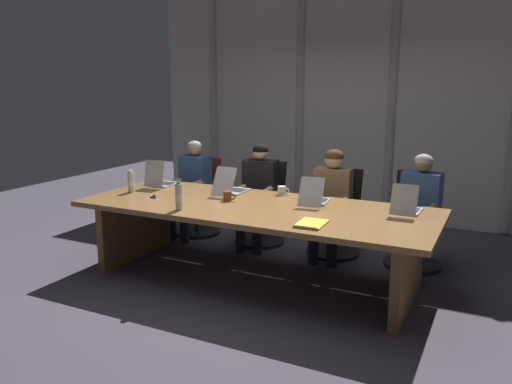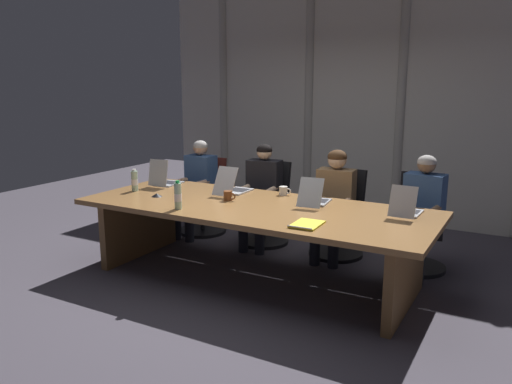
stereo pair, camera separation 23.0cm
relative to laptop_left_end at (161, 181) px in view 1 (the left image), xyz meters
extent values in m
plane|color=#47424C|center=(1.36, -0.34, -0.80)|extent=(11.63, 11.63, 0.00)
cube|color=olive|center=(1.36, -0.34, -0.08)|extent=(3.40, 1.33, 0.05)
cube|color=black|center=(1.36, -0.34, -0.15)|extent=(2.89, 0.10, 0.06)
cube|color=brown|center=(-0.10, -0.34, -0.46)|extent=(0.08, 1.13, 0.69)
cube|color=brown|center=(2.81, -0.34, -0.46)|extent=(0.08, 1.13, 0.69)
cube|color=beige|center=(1.36, 2.44, 0.78)|extent=(5.82, 0.10, 3.17)
cylinder|color=#A39E96|center=(-0.73, 2.39, 0.78)|extent=(0.12, 0.12, 3.11)
cylinder|color=#A39E96|center=(0.72, 2.39, 0.78)|extent=(0.12, 0.12, 3.11)
cylinder|color=#A39E96|center=(2.03, 2.39, 0.78)|extent=(0.12, 0.12, 3.11)
cube|color=#A8ADB7|center=(0.00, 0.06, -0.05)|extent=(0.26, 0.33, 0.02)
cube|color=black|center=(0.00, 0.08, -0.04)|extent=(0.21, 0.18, 0.00)
cube|color=#A8ADB7|center=(0.01, -0.13, 0.10)|extent=(0.24, 0.08, 0.29)
cube|color=black|center=(0.01, -0.12, 0.11)|extent=(0.22, 0.07, 0.26)
cube|color=#BCBCC1|center=(0.90, 0.10, -0.05)|extent=(0.23, 0.34, 0.02)
cube|color=black|center=(0.90, 0.12, -0.04)|extent=(0.20, 0.19, 0.00)
cube|color=#BCBCC1|center=(0.90, -0.15, 0.10)|extent=(0.23, 0.16, 0.28)
cube|color=black|center=(0.90, -0.14, 0.10)|extent=(0.21, 0.14, 0.25)
cube|color=#A8ADB7|center=(1.84, 0.05, -0.05)|extent=(0.26, 0.33, 0.02)
cube|color=black|center=(1.83, 0.07, -0.04)|extent=(0.21, 0.19, 0.00)
cube|color=#A8ADB7|center=(1.86, -0.18, 0.09)|extent=(0.24, 0.17, 0.26)
cube|color=black|center=(1.86, -0.17, 0.09)|extent=(0.22, 0.15, 0.23)
cube|color=#BCBCC1|center=(2.71, 0.05, -0.05)|extent=(0.23, 0.30, 0.02)
cube|color=black|center=(2.71, 0.08, -0.04)|extent=(0.20, 0.17, 0.00)
cube|color=#BCBCC1|center=(2.70, -0.14, 0.09)|extent=(0.23, 0.11, 0.27)
cube|color=black|center=(2.70, -0.14, 0.09)|extent=(0.21, 0.09, 0.24)
cube|color=#511E19|center=(0.00, 0.71, -0.37)|extent=(0.50, 0.50, 0.08)
cube|color=#511E19|center=(-0.01, 0.93, -0.09)|extent=(0.44, 0.14, 0.48)
cylinder|color=#262628|center=(0.00, 0.71, -0.59)|extent=(0.05, 0.05, 0.35)
cylinder|color=black|center=(0.00, 0.71, -0.78)|extent=(0.60, 0.60, 0.04)
cube|color=black|center=(0.89, 0.71, -0.37)|extent=(0.52, 0.52, 0.08)
cube|color=black|center=(0.91, 0.93, -0.08)|extent=(0.44, 0.16, 0.50)
cylinder|color=#262628|center=(0.89, 0.71, -0.59)|extent=(0.05, 0.05, 0.35)
cylinder|color=black|center=(0.89, 0.71, -0.78)|extent=(0.60, 0.60, 0.04)
cube|color=black|center=(1.81, 0.71, -0.37)|extent=(0.54, 0.54, 0.08)
cube|color=black|center=(1.83, 0.93, -0.09)|extent=(0.44, 0.17, 0.48)
cylinder|color=#262628|center=(1.81, 0.71, -0.59)|extent=(0.05, 0.05, 0.35)
cylinder|color=black|center=(1.81, 0.71, -0.78)|extent=(0.60, 0.60, 0.04)
cube|color=black|center=(2.68, 0.71, -0.37)|extent=(0.55, 0.55, 0.08)
cube|color=black|center=(2.65, 0.93, -0.08)|extent=(0.45, 0.18, 0.51)
cylinder|color=#262628|center=(2.68, 0.71, -0.59)|extent=(0.05, 0.05, 0.35)
cylinder|color=black|center=(2.68, 0.71, -0.78)|extent=(0.60, 0.60, 0.04)
cube|color=#335184|center=(0.01, 0.69, -0.07)|extent=(0.37, 0.24, 0.53)
sphere|color=tan|center=(0.01, 0.69, 0.29)|extent=(0.18, 0.18, 0.18)
ellipsoid|color=#B2ADA8|center=(0.01, 0.69, 0.32)|extent=(0.18, 0.18, 0.14)
cylinder|color=#335184|center=(0.16, 0.68, 0.01)|extent=(0.08, 0.14, 0.27)
cylinder|color=tan|center=(0.15, 0.47, -0.11)|extent=(0.08, 0.30, 0.06)
cylinder|color=#335184|center=(-0.14, 0.70, 0.01)|extent=(0.08, 0.14, 0.27)
cylinder|color=tan|center=(-0.15, 0.49, -0.11)|extent=(0.08, 0.30, 0.06)
cylinder|color=#262833|center=(0.10, 0.49, -0.36)|extent=(0.15, 0.41, 0.13)
cylinder|color=#262833|center=(0.09, 0.31, -0.58)|extent=(0.11, 0.11, 0.45)
cylinder|color=#262833|center=(-0.10, 0.50, -0.36)|extent=(0.15, 0.41, 0.13)
cylinder|color=#262833|center=(-0.11, 0.32, -0.58)|extent=(0.11, 0.11, 0.45)
cube|color=black|center=(0.91, 0.69, -0.06)|extent=(0.40, 0.26, 0.54)
sphere|color=beige|center=(0.91, 0.69, 0.30)|extent=(0.18, 0.18, 0.18)
ellipsoid|color=black|center=(0.91, 0.69, 0.32)|extent=(0.18, 0.18, 0.14)
cylinder|color=black|center=(1.07, 0.71, 0.01)|extent=(0.08, 0.14, 0.27)
cylinder|color=beige|center=(1.09, 0.50, -0.10)|extent=(0.09, 0.30, 0.06)
cylinder|color=black|center=(0.75, 0.67, 0.01)|extent=(0.08, 0.14, 0.27)
cylinder|color=beige|center=(0.77, 0.46, -0.10)|extent=(0.09, 0.30, 0.06)
cylinder|color=#262833|center=(1.03, 0.50, -0.36)|extent=(0.17, 0.41, 0.13)
cylinder|color=#262833|center=(1.05, 0.32, -0.58)|extent=(0.11, 0.11, 0.45)
cylinder|color=#262833|center=(0.83, 0.48, -0.36)|extent=(0.17, 0.41, 0.13)
cylinder|color=#262833|center=(0.85, 0.30, -0.58)|extent=(0.11, 0.11, 0.45)
cube|color=olive|center=(1.80, 0.69, -0.08)|extent=(0.41, 0.25, 0.50)
sphere|color=beige|center=(1.80, 0.69, 0.28)|extent=(0.21, 0.21, 0.21)
ellipsoid|color=#472D19|center=(1.80, 0.69, 0.31)|extent=(0.21, 0.21, 0.15)
cylinder|color=olive|center=(1.96, 0.70, -0.02)|extent=(0.08, 0.14, 0.27)
cylinder|color=beige|center=(1.98, 0.49, -0.13)|extent=(0.08, 0.30, 0.06)
cylinder|color=olive|center=(1.63, 0.68, -0.02)|extent=(0.08, 0.14, 0.27)
cylinder|color=beige|center=(1.64, 0.47, -0.13)|extent=(0.08, 0.30, 0.06)
cylinder|color=#262833|center=(1.91, 0.50, -0.36)|extent=(0.16, 0.41, 0.13)
cylinder|color=#262833|center=(1.92, 0.32, -0.58)|extent=(0.11, 0.11, 0.45)
cylinder|color=#262833|center=(1.71, 0.48, -0.36)|extent=(0.16, 0.41, 0.13)
cylinder|color=#262833|center=(1.72, 0.30, -0.58)|extent=(0.11, 0.11, 0.45)
cube|color=#335184|center=(2.73, 0.69, -0.06)|extent=(0.40, 0.26, 0.54)
sphere|color=#8C6647|center=(2.73, 0.69, 0.30)|extent=(0.18, 0.18, 0.18)
ellipsoid|color=#B2ADA8|center=(2.73, 0.69, 0.32)|extent=(0.18, 0.18, 0.14)
cylinder|color=#335184|center=(2.89, 0.67, 0.01)|extent=(0.08, 0.14, 0.27)
cylinder|color=#8C6647|center=(2.87, 0.47, -0.10)|extent=(0.09, 0.30, 0.06)
cylinder|color=#335184|center=(2.57, 0.71, 0.01)|extent=(0.08, 0.14, 0.27)
cylinder|color=#8C6647|center=(2.55, 0.50, -0.10)|extent=(0.09, 0.30, 0.06)
cylinder|color=#262833|center=(2.81, 0.48, -0.36)|extent=(0.17, 0.41, 0.13)
cylinder|color=#262833|center=(2.79, 0.30, -0.58)|extent=(0.11, 0.11, 0.45)
cylinder|color=#262833|center=(2.61, 0.50, -0.36)|extent=(0.17, 0.41, 0.13)
cylinder|color=#262833|center=(2.59, 0.32, -0.58)|extent=(0.11, 0.11, 0.45)
cylinder|color=#ADD1B2|center=(-0.09, -0.40, 0.05)|extent=(0.07, 0.07, 0.22)
cylinder|color=white|center=(-0.09, -0.40, 0.04)|extent=(0.07, 0.07, 0.07)
cylinder|color=white|center=(-0.09, -0.40, 0.17)|extent=(0.04, 0.04, 0.02)
cylinder|color=#ADD1B2|center=(0.81, -0.81, 0.06)|extent=(0.07, 0.07, 0.24)
cylinder|color=white|center=(0.81, -0.81, 0.05)|extent=(0.07, 0.07, 0.07)
cylinder|color=green|center=(0.81, -0.81, 0.20)|extent=(0.04, 0.04, 0.02)
cylinder|color=brown|center=(1.03, -0.29, -0.01)|extent=(0.08, 0.08, 0.10)
torus|color=brown|center=(1.08, -0.29, -0.01)|extent=(0.07, 0.01, 0.07)
cylinder|color=white|center=(1.40, 0.20, -0.02)|extent=(0.09, 0.09, 0.09)
torus|color=white|center=(1.45, 0.20, -0.02)|extent=(0.06, 0.01, 0.06)
cone|color=black|center=(0.30, -0.51, -0.04)|extent=(0.11, 0.11, 0.03)
cube|color=yellow|center=(2.08, -0.74, -0.05)|extent=(0.23, 0.31, 0.02)
cylinder|color=silver|center=(2.08, -0.89, -0.04)|extent=(0.21, 0.02, 0.01)
camera|label=1|loc=(3.46, -4.55, 1.09)|focal=35.66mm
camera|label=2|loc=(3.67, -4.45, 1.09)|focal=35.66mm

